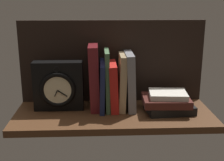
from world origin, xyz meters
The scene contains 10 objects.
ground_plane centered at (0.00, 0.00, -1.25)cm, with size 74.61×29.32×2.50cm, color #4C2D19.
back_panel centered at (0.00, 14.06, 16.72)cm, with size 74.61×1.20×33.43cm, color black.
book_maroon_dawkins centered at (-7.25, 5.02, 12.47)cm, with size 3.60×12.58×24.93cm, color maroon.
book_navy_bierce centered at (-4.27, 5.02, 9.19)cm, with size 1.76×16.88×18.38cm, color #192147.
book_green_romantic centered at (-2.28, 5.02, 11.48)cm, with size 1.62×14.35×22.97cm, color #476B44.
book_red_requiem centered at (0.33, 5.02, 9.02)cm, with size 3.00×15.31×18.03cm, color red.
book_tan_shortstories centered at (3.42, 5.02, 10.69)cm, with size 2.57×13.57×21.38cm, color tan.
book_gray_chess centered at (6.47, 5.02, 10.93)cm, with size 2.93×14.88×21.86cm, color gray.
framed_clock centered at (-20.99, 4.73, 9.34)cm, with size 18.88×7.21×18.88cm.
book_stack_side centered at (20.45, 0.29, 3.77)cm, with size 19.59×14.06×7.93cm.
Camera 1 is at (-5.56, -106.70, 42.94)cm, focal length 48.45 mm.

